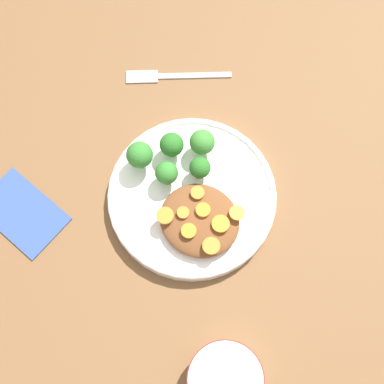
{
  "coord_description": "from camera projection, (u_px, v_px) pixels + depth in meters",
  "views": [
    {
      "loc": [
        -0.14,
        0.22,
        0.82
      ],
      "look_at": [
        0.0,
        0.0,
        0.04
      ],
      "focal_mm": 50.0,
      "sensor_mm": 36.0,
      "label": 1
    }
  ],
  "objects": [
    {
      "name": "ground_plane",
      "position": [
        192.0,
        199.0,
        0.86
      ],
      "size": [
        4.0,
        4.0,
        0.0
      ],
      "primitive_type": "plane",
      "color": "brown"
    },
    {
      "name": "plate",
      "position": [
        192.0,
        196.0,
        0.85
      ],
      "size": [
        0.27,
        0.27,
        0.03
      ],
      "color": "white",
      "rests_on": "ground_plane"
    },
    {
      "name": "dip_bowl",
      "position": [
        225.0,
        380.0,
        0.75
      ],
      "size": [
        0.11,
        0.11,
        0.04
      ],
      "color": "white",
      "rests_on": "ground_plane"
    },
    {
      "name": "stew_mound",
      "position": [
        200.0,
        220.0,
        0.81
      ],
      "size": [
        0.12,
        0.12,
        0.03
      ],
      "primitive_type": "ellipsoid",
      "color": "brown",
      "rests_on": "plate"
    },
    {
      "name": "broccoli_floret_0",
      "position": [
        141.0,
        153.0,
        0.83
      ],
      "size": [
        0.04,
        0.04,
        0.06
      ],
      "color": "#7FA85B",
      "rests_on": "plate"
    },
    {
      "name": "broccoli_floret_1",
      "position": [
        202.0,
        142.0,
        0.84
      ],
      "size": [
        0.04,
        0.04,
        0.05
      ],
      "color": "#759E51",
      "rests_on": "plate"
    },
    {
      "name": "broccoli_floret_2",
      "position": [
        200.0,
        168.0,
        0.83
      ],
      "size": [
        0.03,
        0.03,
        0.05
      ],
      "color": "#7FA85B",
      "rests_on": "plate"
    },
    {
      "name": "broccoli_floret_3",
      "position": [
        172.0,
        145.0,
        0.84
      ],
      "size": [
        0.04,
        0.04,
        0.05
      ],
      "color": "#7FA85B",
      "rests_on": "plate"
    },
    {
      "name": "broccoli_floret_4",
      "position": [
        166.0,
        175.0,
        0.82
      ],
      "size": [
        0.04,
        0.04,
        0.05
      ],
      "color": "#759E51",
      "rests_on": "plate"
    },
    {
      "name": "carrot_slice_0",
      "position": [
        203.0,
        210.0,
        0.8
      ],
      "size": [
        0.02,
        0.02,
        0.01
      ],
      "primitive_type": "cylinder",
      "color": "orange",
      "rests_on": "stew_mound"
    },
    {
      "name": "carrot_slice_1",
      "position": [
        211.0,
        246.0,
        0.79
      ],
      "size": [
        0.03,
        0.03,
        0.0
      ],
      "primitive_type": "cylinder",
      "color": "orange",
      "rests_on": "stew_mound"
    },
    {
      "name": "carrot_slice_2",
      "position": [
        198.0,
        192.0,
        0.81
      ],
      "size": [
        0.02,
        0.02,
        0.0
      ],
      "primitive_type": "cylinder",
      "color": "orange",
      "rests_on": "stew_mound"
    },
    {
      "name": "carrot_slice_3",
      "position": [
        189.0,
        231.0,
        0.79
      ],
      "size": [
        0.02,
        0.02,
        0.01
      ],
      "primitive_type": "cylinder",
      "color": "orange",
      "rests_on": "stew_mound"
    },
    {
      "name": "carrot_slice_4",
      "position": [
        237.0,
        213.0,
        0.8
      ],
      "size": [
        0.02,
        0.02,
        0.01
      ],
      "primitive_type": "cylinder",
      "color": "orange",
      "rests_on": "stew_mound"
    },
    {
      "name": "carrot_slice_5",
      "position": [
        165.0,
        216.0,
        0.8
      ],
      "size": [
        0.03,
        0.03,
        0.01
      ],
      "primitive_type": "cylinder",
      "color": "orange",
      "rests_on": "stew_mound"
    },
    {
      "name": "carrot_slice_6",
      "position": [
        183.0,
        213.0,
        0.8
      ],
      "size": [
        0.02,
        0.02,
        0.0
      ],
      "primitive_type": "cylinder",
      "color": "orange",
      "rests_on": "stew_mound"
    },
    {
      "name": "carrot_slice_7",
      "position": [
        221.0,
        224.0,
        0.8
      ],
      "size": [
        0.03,
        0.03,
        0.01
      ],
      "primitive_type": "cylinder",
      "color": "orange",
      "rests_on": "stew_mound"
    },
    {
      "name": "fork",
      "position": [
        168.0,
        76.0,
        0.93
      ],
      "size": [
        0.16,
        0.12,
        0.01
      ],
      "rotation": [
        0.0,
        0.0,
        6.89
      ],
      "color": "#B4B4B4",
      "rests_on": "ground_plane"
    },
    {
      "name": "napkin",
      "position": [
        22.0,
        212.0,
        0.85
      ],
      "size": [
        0.15,
        0.1,
        0.01
      ],
      "rotation": [
        0.0,
        0.0,
        -0.12
      ],
      "color": "#334C8C",
      "rests_on": "ground_plane"
    }
  ]
}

